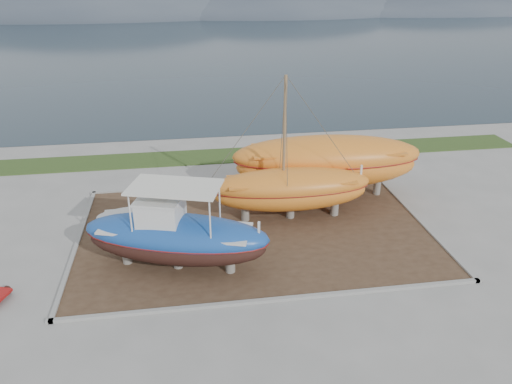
{
  "coord_description": "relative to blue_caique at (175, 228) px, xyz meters",
  "views": [
    {
      "loc": [
        -3.47,
        -18.93,
        12.97
      ],
      "look_at": [
        0.06,
        4.0,
        2.29
      ],
      "focal_mm": 35.0,
      "sensor_mm": 36.0,
      "label": 1
    }
  ],
  "objects": [
    {
      "name": "grass_strip",
      "position": [
        4.07,
        14.43,
        -2.09
      ],
      "size": [
        44.0,
        3.0,
        0.08
      ],
      "primitive_type": "cube",
      "color": "#284219",
      "rests_on": "ground"
    },
    {
      "name": "curb_frame",
      "position": [
        4.07,
        2.93,
        -2.05
      ],
      "size": [
        18.6,
        12.6,
        0.15
      ],
      "primitive_type": null,
      "color": "gray",
      "rests_on": "ground"
    },
    {
      "name": "orange_bare_hull",
      "position": [
        8.91,
        6.58,
        -0.24
      ],
      "size": [
        11.4,
        4.21,
        3.66
      ],
      "primitive_type": null,
      "rotation": [
        0.0,
        0.0,
        -0.08
      ],
      "color": "orange",
      "rests_on": "dirt_patch"
    },
    {
      "name": "blue_caique",
      "position": [
        0.0,
        0.0,
        0.0
      ],
      "size": [
        9.0,
        5.13,
        4.14
      ],
      "primitive_type": null,
      "rotation": [
        0.0,
        0.0,
        -0.3
      ],
      "color": "#194A9E",
      "rests_on": "dirt_patch"
    },
    {
      "name": "orange_sailboat",
      "position": [
        6.23,
        4.1,
        1.89
      ],
      "size": [
        8.79,
        2.77,
        7.91
      ],
      "primitive_type": null,
      "rotation": [
        0.0,
        0.0,
        -0.02
      ],
      "color": "orange",
      "rests_on": "dirt_patch"
    },
    {
      "name": "sea",
      "position": [
        4.07,
        68.93,
        -2.13
      ],
      "size": [
        260.0,
        100.0,
        0.04
      ],
      "primitive_type": null,
      "color": "#1B2B36",
      "rests_on": "ground"
    },
    {
      "name": "ground",
      "position": [
        4.07,
        -1.07,
        -2.13
      ],
      "size": [
        140.0,
        140.0,
        0.0
      ],
      "primitive_type": "plane",
      "color": "gray",
      "rests_on": "ground"
    },
    {
      "name": "white_dinghy",
      "position": [
        -2.17,
        4.0,
        -1.48
      ],
      "size": [
        3.99,
        1.62,
        1.18
      ],
      "primitive_type": null,
      "rotation": [
        0.0,
        0.0,
        0.04
      ],
      "color": "silver",
      "rests_on": "dirt_patch"
    },
    {
      "name": "mountain_ridge",
      "position": [
        4.07,
        123.93,
        -2.13
      ],
      "size": [
        200.0,
        36.0,
        20.0
      ],
      "primitive_type": null,
      "color": "#333D49",
      "rests_on": "ground"
    },
    {
      "name": "dirt_patch",
      "position": [
        4.07,
        2.93,
        -2.1
      ],
      "size": [
        18.0,
        12.0,
        0.06
      ],
      "primitive_type": "cube",
      "color": "#422D1E",
      "rests_on": "ground"
    }
  ]
}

